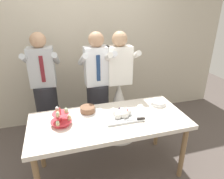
% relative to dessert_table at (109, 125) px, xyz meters
% --- Properties ---
extents(ground_plane, '(8.00, 8.00, 0.00)m').
position_rel_dessert_table_xyz_m(ground_plane, '(0.00, 0.00, -0.70)').
color(ground_plane, '#564C47').
extents(rear_wall, '(5.20, 0.10, 2.90)m').
position_rel_dessert_table_xyz_m(rear_wall, '(0.00, 1.49, 0.75)').
color(rear_wall, beige).
rests_on(rear_wall, ground_plane).
extents(dessert_table, '(1.80, 0.80, 0.78)m').
position_rel_dessert_table_xyz_m(dessert_table, '(0.00, 0.00, 0.00)').
color(dessert_table, silver).
rests_on(dessert_table, ground_plane).
extents(cupcake_stand, '(0.23, 0.23, 0.21)m').
position_rel_dessert_table_xyz_m(cupcake_stand, '(-0.53, 0.04, 0.15)').
color(cupcake_stand, '#D83F4C').
rests_on(cupcake_stand, dessert_table).
extents(main_cake_tray, '(0.43, 0.32, 0.13)m').
position_rel_dessert_table_xyz_m(main_cake_tray, '(0.15, -0.00, 0.11)').
color(main_cake_tray, silver).
rests_on(main_cake_tray, dessert_table).
extents(plate_stack, '(0.19, 0.19, 0.05)m').
position_rel_dessert_table_xyz_m(plate_stack, '(0.71, 0.16, 0.10)').
color(plate_stack, white).
rests_on(plate_stack, dessert_table).
extents(round_cake, '(0.24, 0.24, 0.08)m').
position_rel_dessert_table_xyz_m(round_cake, '(-0.21, 0.22, 0.11)').
color(round_cake, white).
rests_on(round_cake, dessert_table).
extents(person_groom, '(0.47, 0.50, 1.66)m').
position_rel_dessert_table_xyz_m(person_groom, '(0.03, 0.74, 0.05)').
color(person_groom, '#232328').
rests_on(person_groom, ground_plane).
extents(person_bride, '(0.56, 0.56, 1.66)m').
position_rel_dessert_table_xyz_m(person_bride, '(0.34, 0.69, -0.12)').
color(person_bride, white).
rests_on(person_bride, ground_plane).
extents(person_guest, '(0.49, 0.52, 1.66)m').
position_rel_dessert_table_xyz_m(person_guest, '(-0.71, 0.90, 0.05)').
color(person_guest, '#232328').
rests_on(person_guest, ground_plane).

